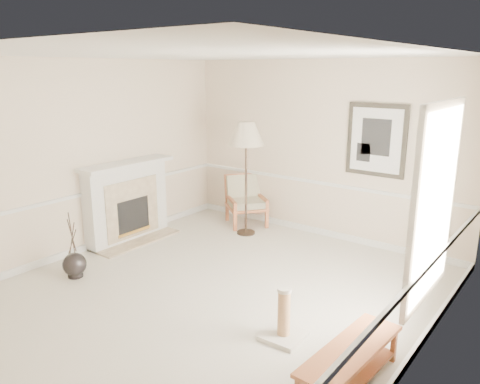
% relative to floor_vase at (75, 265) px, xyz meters
% --- Properties ---
extents(ground, '(5.50, 5.50, 0.00)m').
position_rel_floor_vase_xyz_m(ground, '(1.77, 0.81, -0.17)').
color(ground, silver).
rests_on(ground, ground).
extents(room, '(5.04, 5.54, 2.92)m').
position_rel_floor_vase_xyz_m(room, '(1.91, 0.89, 1.70)').
color(room, beige).
rests_on(room, ground).
extents(fireplace, '(0.64, 1.64, 1.31)m').
position_rel_floor_vase_xyz_m(fireplace, '(-0.57, 1.41, 0.47)').
color(fireplace, white).
rests_on(fireplace, ground).
extents(floor_vase, '(0.32, 0.32, 0.93)m').
position_rel_floor_vase_xyz_m(floor_vase, '(0.00, 0.00, 0.00)').
color(floor_vase, black).
rests_on(floor_vase, ground).
extents(armchair, '(0.96, 0.95, 0.88)m').
position_rel_floor_vase_xyz_m(armchair, '(0.44, 3.27, 0.30)').
color(armchair, brown).
rests_on(armchair, ground).
extents(floor_lamp, '(0.80, 0.80, 1.91)m').
position_rel_floor_vase_xyz_m(floor_lamp, '(0.81, 2.80, 1.50)').
color(floor_lamp, black).
rests_on(floor_lamp, ground).
extents(bench, '(0.48, 1.32, 0.37)m').
position_rel_floor_vase_xyz_m(bench, '(3.92, 0.16, 0.08)').
color(bench, brown).
rests_on(bench, ground).
extents(scratching_post, '(0.42, 0.42, 0.58)m').
position_rel_floor_vase_xyz_m(scratching_post, '(3.06, 0.44, 0.01)').
color(scratching_post, beige).
rests_on(scratching_post, ground).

